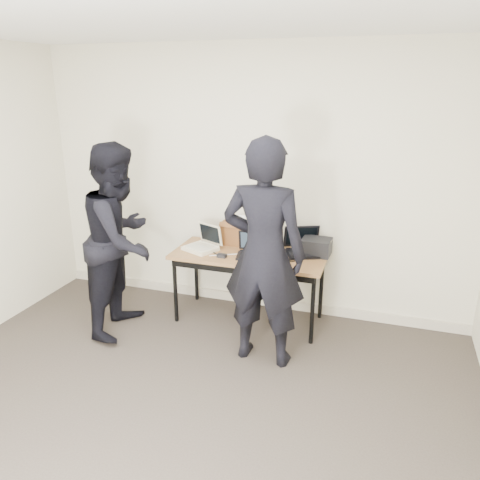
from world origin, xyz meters
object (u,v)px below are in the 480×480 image
at_px(laptop_beige, 203,245).
at_px(person_typist, 264,255).
at_px(laptop_center, 253,250).
at_px(laptop_right, 303,247).
at_px(desk, 249,260).
at_px(equipment_box, 316,247).
at_px(leather_satchel, 239,233).
at_px(person_observer, 121,240).

distance_m(laptop_beige, person_typist, 1.03).
bearing_deg(laptop_center, laptop_right, 14.58).
height_order(laptop_center, laptop_right, laptop_right).
xyz_separation_m(desk, laptop_beige, (-0.48, -0.01, 0.11)).
relative_size(desk, person_typist, 0.77).
distance_m(laptop_beige, equipment_box, 1.13).
bearing_deg(leather_satchel, desk, -50.22).
xyz_separation_m(desk, person_typist, (0.32, -0.62, 0.31)).
bearing_deg(leather_satchel, laptop_right, -1.43).
bearing_deg(laptop_center, equipment_box, 9.36).
relative_size(desk, laptop_beige, 3.79).
bearing_deg(person_observer, equipment_box, -72.72).
xyz_separation_m(leather_satchel, person_typist, (0.50, -0.85, 0.13)).
bearing_deg(laptop_beige, desk, 25.19).
bearing_deg(leather_satchel, laptop_beige, -140.13).
relative_size(person_typist, person_observer, 1.07).
distance_m(laptop_center, person_observer, 1.26).
distance_m(laptop_center, equipment_box, 0.62).
xyz_separation_m(desk, leather_satchel, (-0.18, 0.23, 0.19)).
height_order(laptop_beige, person_observer, person_observer).
distance_m(laptop_beige, laptop_center, 0.53).
bearing_deg(equipment_box, laptop_center, -160.08).
bearing_deg(laptop_right, equipment_box, -23.51).
xyz_separation_m(leather_satchel, person_observer, (-0.93, -0.72, 0.06)).
bearing_deg(person_observer, person_typist, -99.37).
xyz_separation_m(laptop_beige, equipment_box, (1.11, 0.20, 0.03)).
bearing_deg(laptop_right, leather_satchel, 154.21).
relative_size(desk, laptop_right, 3.31).
bearing_deg(leather_satchel, person_observer, -140.81).
relative_size(laptop_beige, person_observer, 0.22).
height_order(leather_satchel, person_observer, person_observer).
bearing_deg(equipment_box, person_typist, -110.90).
bearing_deg(person_observer, desk, -70.27).
distance_m(desk, equipment_box, 0.67).
relative_size(laptop_right, person_typist, 0.23).
xyz_separation_m(equipment_box, person_typist, (-0.31, -0.82, 0.17)).
bearing_deg(desk, leather_satchel, 128.32).
height_order(desk, person_typist, person_typist).
relative_size(desk, leather_satchel, 4.12).
bearing_deg(laptop_right, laptop_beige, 168.88).
bearing_deg(laptop_beige, laptop_center, 22.91).
height_order(desk, laptop_beige, laptop_beige).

